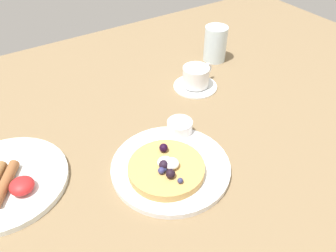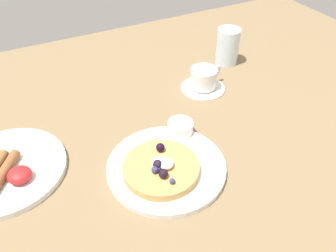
% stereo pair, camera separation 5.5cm
% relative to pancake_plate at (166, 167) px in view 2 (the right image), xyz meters
% --- Properties ---
extents(ground_plane, '(1.88, 1.33, 0.03)m').
position_rel_pancake_plate_xyz_m(ground_plane, '(-0.00, 0.04, -0.02)').
color(ground_plane, olive).
extents(pancake_plate, '(0.25, 0.25, 0.01)m').
position_rel_pancake_plate_xyz_m(pancake_plate, '(0.00, 0.00, 0.00)').
color(pancake_plate, white).
rests_on(pancake_plate, ground_plane).
extents(pancake_with_berries, '(0.15, 0.15, 0.04)m').
position_rel_pancake_plate_xyz_m(pancake_with_berries, '(-0.02, -0.01, 0.02)').
color(pancake_with_berries, tan).
rests_on(pancake_with_berries, pancake_plate).
extents(syrup_ramekin, '(0.06, 0.06, 0.03)m').
position_rel_pancake_plate_xyz_m(syrup_ramekin, '(0.08, 0.08, 0.02)').
color(syrup_ramekin, white).
rests_on(syrup_ramekin, pancake_plate).
extents(breakfast_plate, '(0.25, 0.25, 0.01)m').
position_rel_pancake_plate_xyz_m(breakfast_plate, '(-0.30, 0.15, -0.00)').
color(breakfast_plate, white).
rests_on(breakfast_plate, ground_plane).
extents(fried_breakfast, '(0.14, 0.11, 0.03)m').
position_rel_pancake_plate_xyz_m(fried_breakfast, '(-0.31, 0.12, 0.02)').
color(fried_breakfast, brown).
rests_on(fried_breakfast, breakfast_plate).
extents(coffee_saucer, '(0.12, 0.12, 0.01)m').
position_rel_pancake_plate_xyz_m(coffee_saucer, '(0.23, 0.22, -0.00)').
color(coffee_saucer, white).
rests_on(coffee_saucer, ground_plane).
extents(coffee_cup, '(0.10, 0.07, 0.05)m').
position_rel_pancake_plate_xyz_m(coffee_cup, '(0.23, 0.22, 0.03)').
color(coffee_cup, white).
rests_on(coffee_cup, coffee_saucer).
extents(water_glass, '(0.07, 0.07, 0.11)m').
position_rel_pancake_plate_xyz_m(water_glass, '(0.37, 0.32, 0.05)').
color(water_glass, silver).
rests_on(water_glass, ground_plane).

